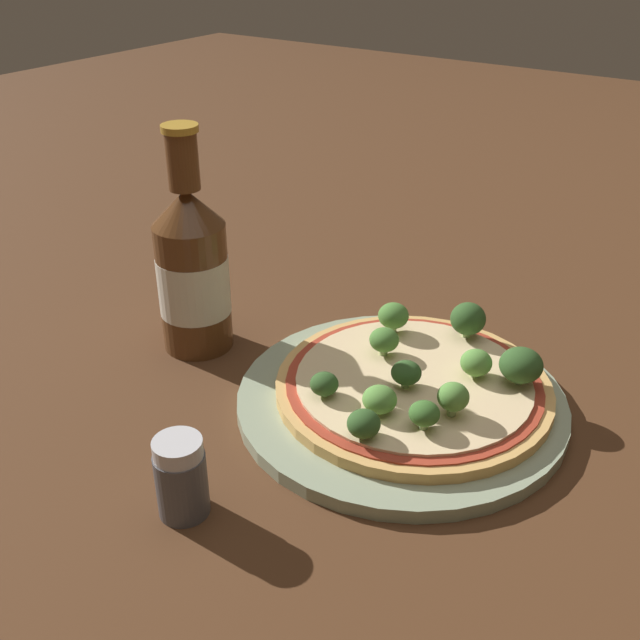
# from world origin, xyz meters

# --- Properties ---
(ground_plane) EXTENTS (3.00, 3.00, 0.00)m
(ground_plane) POSITION_xyz_m (0.00, 0.00, 0.00)
(ground_plane) COLOR #4C2D19
(plate) EXTENTS (0.28, 0.28, 0.01)m
(plate) POSITION_xyz_m (0.02, 0.01, 0.01)
(plate) COLOR #93A384
(plate) RESTS_ON ground_plane
(pizza) EXTENTS (0.23, 0.23, 0.01)m
(pizza) POSITION_xyz_m (0.03, -0.00, 0.02)
(pizza) COLOR tan
(pizza) RESTS_ON plate
(broccoli_floret_0) EXTENTS (0.03, 0.03, 0.02)m
(broccoli_floret_0) POSITION_xyz_m (0.06, -0.04, 0.04)
(broccoli_floret_0) COLOR #89A866
(broccoli_floret_0) RESTS_ON pizza
(broccoli_floret_1) EXTENTS (0.03, 0.03, 0.02)m
(broccoli_floret_1) POSITION_xyz_m (0.01, -0.00, 0.04)
(broccoli_floret_1) COLOR #89A866
(broccoli_floret_1) RESTS_ON pizza
(broccoli_floret_2) EXTENTS (0.03, 0.03, 0.03)m
(broccoli_floret_2) POSITION_xyz_m (0.12, -0.01, 0.04)
(broccoli_floret_2) COLOR #89A866
(broccoli_floret_2) RESTS_ON pizza
(broccoli_floret_3) EXTENTS (0.03, 0.03, 0.03)m
(broccoli_floret_3) POSITION_xyz_m (0.05, 0.04, 0.04)
(broccoli_floret_3) COLOR #89A866
(broccoli_floret_3) RESTS_ON pizza
(broccoli_floret_4) EXTENTS (0.02, 0.02, 0.02)m
(broccoli_floret_4) POSITION_xyz_m (-0.03, 0.05, 0.04)
(broccoli_floret_4) COLOR #89A866
(broccoli_floret_4) RESTS_ON pizza
(broccoli_floret_5) EXTENTS (0.03, 0.03, 0.02)m
(broccoli_floret_5) POSITION_xyz_m (-0.06, -0.01, 0.04)
(broccoli_floret_5) COLOR #89A866
(broccoli_floret_5) RESTS_ON pizza
(broccoli_floret_6) EXTENTS (0.02, 0.02, 0.02)m
(broccoli_floret_6) POSITION_xyz_m (-0.03, -0.04, 0.04)
(broccoli_floret_6) COLOR #89A866
(broccoli_floret_6) RESTS_ON pizza
(broccoli_floret_7) EXTENTS (0.03, 0.03, 0.02)m
(broccoli_floret_7) POSITION_xyz_m (-0.03, 0.00, 0.04)
(broccoli_floret_7) COLOR #89A866
(broccoli_floret_7) RESTS_ON pizza
(broccoli_floret_8) EXTENTS (0.04, 0.04, 0.03)m
(broccoli_floret_8) POSITION_xyz_m (0.07, -0.08, 0.04)
(broccoli_floret_8) COLOR #89A866
(broccoli_floret_8) RESTS_ON pizza
(broccoli_floret_9) EXTENTS (0.03, 0.03, 0.03)m
(broccoli_floret_9) POSITION_xyz_m (0.09, 0.05, 0.04)
(broccoli_floret_9) COLOR #89A866
(broccoli_floret_9) RESTS_ON pizza
(broccoli_floret_10) EXTENTS (0.02, 0.02, 0.03)m
(broccoli_floret_10) POSITION_xyz_m (0.00, -0.05, 0.04)
(broccoli_floret_10) COLOR #89A866
(broccoli_floret_10) RESTS_ON pizza
(beer_bottle) EXTENTS (0.07, 0.07, 0.21)m
(beer_bottle) POSITION_xyz_m (-0.00, 0.22, 0.08)
(beer_bottle) COLOR #563319
(beer_bottle) RESTS_ON ground_plane
(pepper_shaker) EXTENTS (0.04, 0.04, 0.06)m
(pepper_shaker) POSITION_xyz_m (-0.18, 0.07, 0.03)
(pepper_shaker) COLOR #4C4C51
(pepper_shaker) RESTS_ON ground_plane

